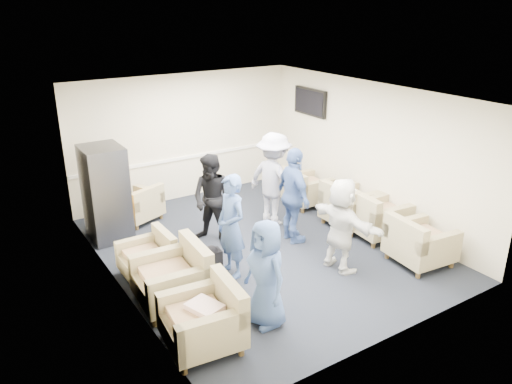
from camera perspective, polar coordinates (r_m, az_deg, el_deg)
floor at (r=8.87m, az=0.56°, el=-6.39°), size 6.00×6.00×0.00m
ceiling at (r=7.99m, az=0.63°, el=11.06°), size 6.00×6.00×0.00m
back_wall at (r=10.86m, az=-8.17°, el=6.23°), size 5.00×0.02×2.70m
front_wall at (r=6.24m, az=15.94°, el=-5.82°), size 5.00×0.02×2.70m
left_wall at (r=7.36m, az=-15.93°, el=-1.65°), size 0.02×6.00×2.70m
right_wall at (r=9.87m, az=12.86°, el=4.40°), size 0.02×6.00×2.70m
chair_rail at (r=10.96m, az=-8.01°, el=3.94°), size 4.98×0.04×0.06m
tv at (r=10.96m, az=6.20°, el=10.19°), size 0.10×1.00×0.58m
armchair_left_near at (r=6.43m, az=-5.68°, el=-14.44°), size 1.00×1.00×0.73m
armchair_left_mid at (r=7.29m, az=-9.17°, el=-9.84°), size 1.00×1.00×0.76m
armchair_left_far at (r=8.07m, az=-12.02°, el=-7.42°), size 0.76×0.76×0.61m
armchair_right_near at (r=8.63m, az=18.01°, el=-5.69°), size 0.98×0.98×0.71m
armchair_right_midnear at (r=9.40m, az=13.41°, el=-2.85°), size 1.02×1.02×0.75m
armchair_right_midfar at (r=9.72m, az=10.68°, el=-1.79°), size 0.97×0.97×0.75m
armchair_right_far at (r=10.62m, az=5.56°, el=0.26°), size 0.88×0.88×0.68m
armchair_corner at (r=10.06m, az=-13.24°, el=-1.57°), size 1.03×1.03×0.63m
vending_machine at (r=9.31m, az=-16.76°, el=-0.12°), size 0.70×0.82×1.73m
backpack at (r=7.98m, az=-5.06°, el=-7.72°), size 0.31×0.23×0.50m
pillow at (r=6.33m, az=-5.88°, el=-13.12°), size 0.44×0.50×0.12m
person_front_left at (r=6.60m, az=1.18°, el=-9.33°), size 0.50×0.75×1.50m
person_mid_left at (r=7.71m, az=-2.85°, el=-3.95°), size 0.43×0.63×1.66m
person_back_left at (r=8.80m, az=-4.94°, el=-0.86°), size 0.95×1.00×1.63m
person_back_right at (r=9.48m, az=2.06°, el=1.43°), size 0.96×1.31×1.81m
person_mid_right at (r=8.80m, az=4.33°, el=-0.45°), size 0.58×1.08×1.74m
person_front_right at (r=8.00m, az=9.73°, el=-3.71°), size 0.54×1.46×1.55m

